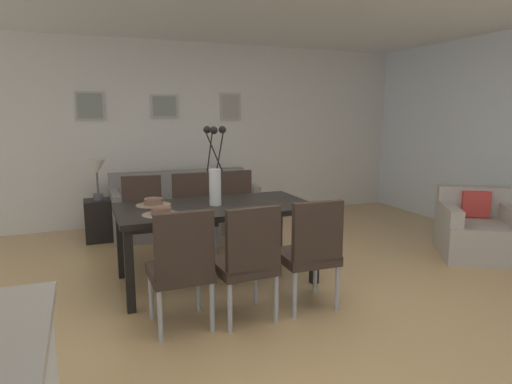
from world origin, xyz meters
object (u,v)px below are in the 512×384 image
(side_table, at_px, (100,220))
(centerpiece_vase, at_px, (215,175))
(bowl_near_left, at_px, (161,210))
(table_lamp, at_px, (97,170))
(dining_chair_far_left, at_px, (247,258))
(dining_chair_far_right, at_px, (193,210))
(framed_picture_left, at_px, (90,106))
(sofa, at_px, (184,211))
(dining_chair_near_left, at_px, (182,264))
(armchair, at_px, (478,231))
(dining_table, at_px, (216,213))
(framed_picture_right, at_px, (230,107))
(bowl_near_right, at_px, (153,201))
(dining_chair_mid_left, at_px, (311,249))
(dining_chair_mid_right, at_px, (238,207))
(dining_chair_near_right, at_px, (143,215))
(framed_picture_center, at_px, (164,106))

(side_table, bearing_deg, centerpiece_vase, -62.11)
(bowl_near_left, relative_size, side_table, 0.33)
(table_lamp, bearing_deg, dining_chair_far_left, -70.74)
(dining_chair_far_right, relative_size, framed_picture_left, 2.39)
(dining_chair_far_right, height_order, sofa, dining_chair_far_right)
(dining_chair_near_left, relative_size, table_lamp, 1.80)
(dining_chair_far_right, bearing_deg, dining_chair_near_left, -106.32)
(armchair, distance_m, framed_picture_left, 5.08)
(dining_table, height_order, framed_picture_right, framed_picture_right)
(dining_chair_far_left, height_order, framed_picture_right, framed_picture_right)
(bowl_near_right, relative_size, sofa, 0.09)
(sofa, relative_size, framed_picture_left, 4.92)
(sofa, xyz_separation_m, framed_picture_right, (0.88, 0.61, 1.41))
(dining_chair_mid_left, distance_m, sofa, 2.82)
(dining_table, bearing_deg, framed_picture_left, 111.63)
(table_lamp, bearing_deg, centerpiece_vase, -62.11)
(bowl_near_left, bearing_deg, dining_chair_far_left, -52.72)
(centerpiece_vase, xyz_separation_m, armchair, (2.95, -0.38, -0.74))
(dining_chair_mid_right, distance_m, bowl_near_left, 1.54)
(bowl_near_right, bearing_deg, bowl_near_left, -90.00)
(dining_chair_near_right, height_order, bowl_near_left, dining_chair_near_right)
(framed_picture_center, relative_size, framed_picture_right, 0.95)
(dining_chair_far_right, distance_m, bowl_near_right, 0.88)
(dining_chair_mid_right, relative_size, bowl_near_left, 5.41)
(dining_chair_mid_right, bearing_deg, dining_table, -121.27)
(dining_chair_near_right, distance_m, side_table, 1.11)
(dining_chair_far_left, bearing_deg, sofa, 87.38)
(dining_chair_near_left, xyz_separation_m, table_lamp, (-0.47, 2.70, 0.38))
(dining_chair_far_right, xyz_separation_m, bowl_near_left, (-0.53, -1.07, 0.27))
(dining_chair_mid_left, height_order, dining_chair_mid_right, same)
(dining_chair_mid_right, bearing_deg, centerpiece_vase, -121.27)
(dining_chair_near_left, bearing_deg, dining_table, 58.99)
(sofa, distance_m, framed_picture_left, 1.89)
(side_table, bearing_deg, dining_chair_mid_right, -33.26)
(dining_chair_mid_right, distance_m, framed_picture_left, 2.53)
(dining_chair_mid_left, bearing_deg, framed_picture_left, 114.30)
(dining_chair_mid_left, distance_m, armchair, 2.48)
(dining_chair_near_left, distance_m, bowl_near_right, 1.09)
(centerpiece_vase, relative_size, framed_picture_center, 1.95)
(dining_chair_near_right, height_order, bowl_near_right, dining_chair_near_right)
(framed_picture_left, bearing_deg, dining_chair_far_left, -74.00)
(dining_chair_near_right, height_order, armchair, dining_chair_near_right)
(bowl_near_left, relative_size, bowl_near_right, 1.00)
(dining_chair_far_right, bearing_deg, dining_chair_far_left, -90.28)
(bowl_near_right, bearing_deg, dining_chair_mid_right, 31.52)
(dining_table, height_order, framed_picture_center, framed_picture_center)
(centerpiece_vase, bearing_deg, armchair, -7.33)
(bowl_near_left, height_order, framed_picture_right, framed_picture_right)
(bowl_near_right, distance_m, table_lamp, 1.70)
(side_table, bearing_deg, framed_picture_center, 33.81)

